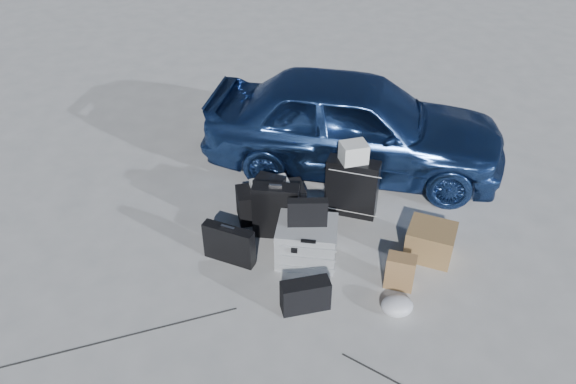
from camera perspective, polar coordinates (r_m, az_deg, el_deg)
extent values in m
plane|color=#B9B8B4|center=(5.30, 2.12, -9.85)|extent=(60.00, 60.00, 0.00)
imported|color=#2D4F90|center=(6.68, 6.74, 6.96)|extent=(3.72, 2.14, 1.19)
cube|color=#979A9C|center=(5.48, 1.91, -5.06)|extent=(0.63, 0.54, 0.41)
cube|color=black|center=(5.27, 1.98, -2.10)|extent=(0.38, 0.09, 0.28)
cube|color=black|center=(5.48, -6.01, -5.30)|extent=(0.52, 0.32, 0.40)
cube|color=black|center=(5.70, -1.24, -1.93)|extent=(0.48, 0.23, 0.61)
cube|color=black|center=(6.02, 6.51, 0.45)|extent=(0.58, 0.36, 0.66)
cube|color=silver|center=(5.79, 6.69, 4.01)|extent=(0.31, 0.27, 0.21)
cube|color=black|center=(6.03, -1.76, -1.02)|extent=(0.76, 0.44, 0.36)
cube|color=silver|center=(5.89, -1.76, 0.59)|extent=(0.47, 0.40, 0.07)
cube|color=black|center=(5.86, -1.90, 1.12)|extent=(0.35, 0.31, 0.06)
cube|color=olive|center=(5.31, 11.33, -7.95)|extent=(0.30, 0.23, 0.35)
cube|color=olive|center=(5.71, 14.27, -4.89)|extent=(0.56, 0.53, 0.33)
ellipsoid|color=silver|center=(5.14, 11.03, -11.28)|extent=(0.31, 0.28, 0.16)
cube|color=black|center=(5.04, 1.78, -10.47)|extent=(0.46, 0.25, 0.30)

